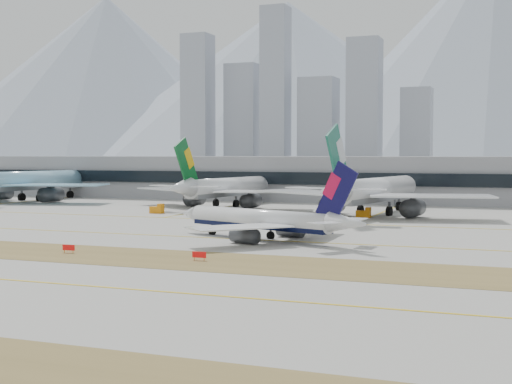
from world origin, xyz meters
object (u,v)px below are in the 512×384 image
at_px(widebody_korean, 28,182).
at_px(widebody_eva, 224,189).
at_px(terminal, 344,178).
at_px(widebody_cathay, 373,192).
at_px(taxiing_airliner, 266,221).

bearing_deg(widebody_korean, widebody_eva, -84.82).
height_order(widebody_korean, terminal, widebody_korean).
relative_size(widebody_cathay, terminal, 0.23).
distance_m(widebody_korean, widebody_eva, 72.37).
bearing_deg(terminal, widebody_cathay, -69.77).
xyz_separation_m(widebody_cathay, terminal, (-22.09, 59.94, 1.39)).
xyz_separation_m(taxiing_airliner, widebody_korean, (-112.22, 74.93, 2.80)).
bearing_deg(terminal, widebody_eva, -119.08).
relative_size(widebody_korean, widebody_eva, 1.16).
bearing_deg(widebody_cathay, terminal, 30.09).
distance_m(taxiing_airliner, widebody_eva, 83.72).
distance_m(widebody_korean, widebody_cathay, 120.98).
height_order(widebody_eva, terminal, widebody_eva).
relative_size(widebody_eva, terminal, 0.20).
bearing_deg(widebody_cathay, widebody_korean, 92.59).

